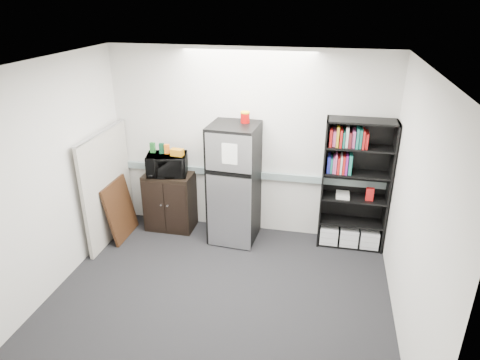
{
  "coord_description": "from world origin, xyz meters",
  "views": [
    {
      "loc": [
        1.1,
        -3.95,
        3.33
      ],
      "look_at": [
        0.07,
        0.9,
        1.16
      ],
      "focal_mm": 32.0,
      "sensor_mm": 36.0,
      "label": 1
    }
  ],
  "objects_px": {
    "refrigerator": "(234,184)",
    "cabinet": "(170,201)",
    "bookshelf": "(355,186)",
    "cubicle_partition": "(108,186)",
    "microwave": "(167,165)"
  },
  "relations": [
    {
      "from": "refrigerator",
      "to": "cabinet",
      "type": "bearing_deg",
      "value": 179.23
    },
    {
      "from": "bookshelf",
      "to": "refrigerator",
      "type": "bearing_deg",
      "value": -175.02
    },
    {
      "from": "cubicle_partition",
      "to": "cabinet",
      "type": "xyz_separation_m",
      "value": [
        0.76,
        0.42,
        -0.37
      ]
    },
    {
      "from": "cabinet",
      "to": "refrigerator",
      "type": "relative_size",
      "value": 0.52
    },
    {
      "from": "microwave",
      "to": "refrigerator",
      "type": "xyz_separation_m",
      "value": [
        1.01,
        -0.06,
        -0.18
      ]
    },
    {
      "from": "cubicle_partition",
      "to": "microwave",
      "type": "distance_m",
      "value": 0.89
    },
    {
      "from": "bookshelf",
      "to": "cabinet",
      "type": "distance_m",
      "value": 2.71
    },
    {
      "from": "bookshelf",
      "to": "cabinet",
      "type": "xyz_separation_m",
      "value": [
        -2.67,
        -0.06,
        -0.47
      ]
    },
    {
      "from": "bookshelf",
      "to": "cubicle_partition",
      "type": "height_order",
      "value": "bookshelf"
    },
    {
      "from": "cabinet",
      "to": "microwave",
      "type": "bearing_deg",
      "value": -90.0
    },
    {
      "from": "bookshelf",
      "to": "microwave",
      "type": "bearing_deg",
      "value": -178.28
    },
    {
      "from": "refrigerator",
      "to": "cubicle_partition",
      "type": "bearing_deg",
      "value": -165.36
    },
    {
      "from": "cubicle_partition",
      "to": "cabinet",
      "type": "relative_size",
      "value": 1.82
    },
    {
      "from": "bookshelf",
      "to": "refrigerator",
      "type": "distance_m",
      "value": 1.67
    },
    {
      "from": "refrigerator",
      "to": "microwave",
      "type": "bearing_deg",
      "value": -179.88
    }
  ]
}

